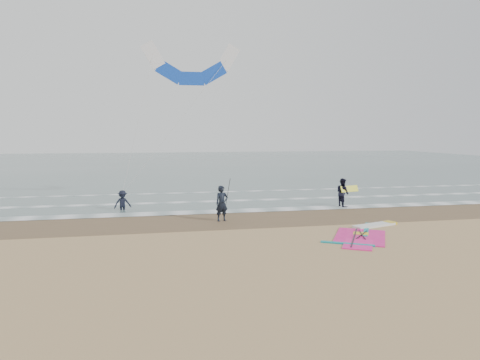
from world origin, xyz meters
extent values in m
plane|color=tan|center=(0.00, 0.00, 0.00)|extent=(120.00, 120.00, 0.00)
cube|color=#47605E|center=(0.00, 48.00, 0.01)|extent=(120.00, 80.00, 0.02)
cube|color=brown|center=(0.00, 6.00, 0.00)|extent=(120.00, 5.00, 0.01)
cube|color=white|center=(0.00, 8.20, 0.03)|extent=(120.00, 1.20, 0.02)
cube|color=white|center=(0.00, 12.00, 0.03)|extent=(120.00, 0.70, 0.02)
cube|color=white|center=(0.00, 16.50, 0.03)|extent=(120.00, 0.50, 0.01)
cube|color=white|center=(4.88, 2.87, 0.06)|extent=(2.44, 1.29, 0.11)
cube|color=yellow|center=(5.93, 3.20, 0.06)|extent=(0.58, 0.67, 0.12)
cube|color=#FF208D|center=(3.18, 0.97, 0.02)|extent=(3.32, 3.67, 0.04)
cube|color=#FF208D|center=(2.47, -0.26, 0.02)|extent=(1.84, 2.05, 0.04)
cube|color=#0C8C99|center=(4.13, 2.21, 0.02)|extent=(1.70, 2.73, 0.05)
cube|color=#0C8C99|center=(2.09, -0.07, 0.02)|extent=(1.99, 1.27, 0.05)
cube|color=yellow|center=(3.46, 1.45, 0.02)|extent=(0.86, 0.82, 0.05)
cylinder|color=black|center=(2.80, 0.79, 0.05)|extent=(1.76, 2.99, 0.06)
cylinder|color=black|center=(3.37, 1.16, 0.07)|extent=(1.17, 1.29, 0.04)
cylinder|color=black|center=(3.37, 1.16, 0.07)|extent=(0.56, 1.64, 0.04)
imported|color=black|center=(-2.27, 5.60, 0.93)|extent=(0.76, 0.59, 1.86)
imported|color=black|center=(5.76, 8.45, 0.89)|extent=(0.84, 0.99, 1.79)
imported|color=black|center=(-7.57, 9.81, 0.77)|extent=(1.12, 0.83, 1.55)
cylinder|color=black|center=(-1.97, 5.60, 1.36)|extent=(0.17, 0.86, 1.82)
cube|color=yellow|center=(6.16, 8.35, 1.13)|extent=(1.30, 0.51, 0.39)
cube|color=white|center=(-5.63, 12.26, 9.50)|extent=(1.56, 0.11, 1.84)
cube|color=blue|center=(-4.60, 12.26, 8.47)|extent=(1.84, 0.11, 1.56)
cube|color=blue|center=(-3.19, 12.26, 8.09)|extent=(1.63, 0.11, 0.86)
cube|color=blue|center=(-1.79, 12.26, 8.47)|extent=(1.84, 0.11, 1.56)
cube|color=white|center=(-0.76, 12.26, 9.50)|extent=(1.56, 0.11, 1.84)
cylinder|color=beige|center=(-6.60, 11.04, 5.24)|extent=(1.96, 2.47, 8.51)
cylinder|color=beige|center=(-4.17, 11.04, 5.24)|extent=(6.83, 2.47, 8.52)
camera|label=1|loc=(-5.62, -16.09, 4.54)|focal=32.00mm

